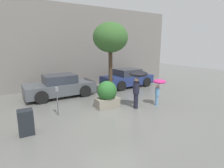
{
  "coord_description": "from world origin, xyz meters",
  "views": [
    {
      "loc": [
        -3.76,
        -6.44,
        3.06
      ],
      "look_at": [
        0.82,
        1.6,
        1.05
      ],
      "focal_mm": 28.0,
      "sensor_mm": 36.0,
      "label": 1
    }
  ],
  "objects_px": {
    "person_adult": "(138,79)",
    "street_tree": "(110,38)",
    "parked_car_near": "(60,86)",
    "parking_meter": "(57,95)",
    "person_child": "(159,85)",
    "planter_box": "(107,94)",
    "parked_car_far": "(127,78)",
    "newspaper_box": "(26,122)"
  },
  "relations": [
    {
      "from": "parking_meter",
      "to": "newspaper_box",
      "type": "bearing_deg",
      "value": -138.54
    },
    {
      "from": "planter_box",
      "to": "newspaper_box",
      "type": "distance_m",
      "value": 3.96
    },
    {
      "from": "street_tree",
      "to": "newspaper_box",
      "type": "xyz_separation_m",
      "value": [
        -4.98,
        -2.82,
        -3.07
      ]
    },
    {
      "from": "street_tree",
      "to": "parking_meter",
      "type": "distance_m",
      "value": 4.71
    },
    {
      "from": "parked_car_near",
      "to": "newspaper_box",
      "type": "relative_size",
      "value": 4.64
    },
    {
      "from": "planter_box",
      "to": "parked_car_far",
      "type": "distance_m",
      "value": 4.95
    },
    {
      "from": "street_tree",
      "to": "person_child",
      "type": "bearing_deg",
      "value": -64.51
    },
    {
      "from": "person_child",
      "to": "parking_meter",
      "type": "relative_size",
      "value": 1.05
    },
    {
      "from": "person_child",
      "to": "street_tree",
      "type": "relative_size",
      "value": 0.31
    },
    {
      "from": "person_child",
      "to": "planter_box",
      "type": "bearing_deg",
      "value": 166.7
    },
    {
      "from": "planter_box",
      "to": "parked_car_far",
      "type": "xyz_separation_m",
      "value": [
        3.58,
        3.42,
        -0.06
      ]
    },
    {
      "from": "parked_car_near",
      "to": "parked_car_far",
      "type": "height_order",
      "value": "same"
    },
    {
      "from": "person_child",
      "to": "street_tree",
      "type": "height_order",
      "value": "street_tree"
    },
    {
      "from": "parked_car_far",
      "to": "parked_car_near",
      "type": "bearing_deg",
      "value": 88.81
    },
    {
      "from": "person_adult",
      "to": "street_tree",
      "type": "bearing_deg",
      "value": 80.27
    },
    {
      "from": "parked_car_far",
      "to": "parking_meter",
      "type": "bearing_deg",
      "value": 114.76
    },
    {
      "from": "parked_car_near",
      "to": "street_tree",
      "type": "distance_m",
      "value": 4.24
    },
    {
      "from": "parked_car_far",
      "to": "parking_meter",
      "type": "relative_size",
      "value": 3.06
    },
    {
      "from": "street_tree",
      "to": "parking_meter",
      "type": "xyz_separation_m",
      "value": [
        -3.6,
        -1.6,
        -2.58
      ]
    },
    {
      "from": "parking_meter",
      "to": "newspaper_box",
      "type": "xyz_separation_m",
      "value": [
        -1.37,
        -1.21,
        -0.49
      ]
    },
    {
      "from": "parked_car_far",
      "to": "newspaper_box",
      "type": "xyz_separation_m",
      "value": [
        -7.38,
        -4.49,
        -0.19
      ]
    },
    {
      "from": "parked_car_near",
      "to": "street_tree",
      "type": "xyz_separation_m",
      "value": [
        2.76,
        -1.43,
        2.88
      ]
    },
    {
      "from": "parked_car_near",
      "to": "parking_meter",
      "type": "bearing_deg",
      "value": 161.94
    },
    {
      "from": "parked_car_near",
      "to": "parking_meter",
      "type": "xyz_separation_m",
      "value": [
        -0.84,
        -3.04,
        0.3
      ]
    },
    {
      "from": "parked_car_near",
      "to": "street_tree",
      "type": "relative_size",
      "value": 0.94
    },
    {
      "from": "person_child",
      "to": "parked_car_near",
      "type": "relative_size",
      "value": 0.33
    },
    {
      "from": "parking_meter",
      "to": "newspaper_box",
      "type": "height_order",
      "value": "parking_meter"
    },
    {
      "from": "parking_meter",
      "to": "person_adult",
      "type": "bearing_deg",
      "value": -14.61
    },
    {
      "from": "planter_box",
      "to": "parked_car_far",
      "type": "bearing_deg",
      "value": 43.65
    },
    {
      "from": "person_child",
      "to": "street_tree",
      "type": "xyz_separation_m",
      "value": [
        -1.32,
        2.78,
        2.43
      ]
    },
    {
      "from": "person_adult",
      "to": "parked_car_near",
      "type": "height_order",
      "value": "person_adult"
    },
    {
      "from": "person_adult",
      "to": "parked_car_near",
      "type": "xyz_separation_m",
      "value": [
        -2.86,
        4.0,
        -0.84
      ]
    },
    {
      "from": "parking_meter",
      "to": "planter_box",
      "type": "bearing_deg",
      "value": -3.25
    },
    {
      "from": "planter_box",
      "to": "parking_meter",
      "type": "distance_m",
      "value": 2.44
    },
    {
      "from": "person_adult",
      "to": "parking_meter",
      "type": "bearing_deg",
      "value": 153.41
    },
    {
      "from": "person_child",
      "to": "parked_car_near",
      "type": "distance_m",
      "value": 5.88
    },
    {
      "from": "person_adult",
      "to": "person_child",
      "type": "xyz_separation_m",
      "value": [
        1.22,
        -0.2,
        -0.39
      ]
    },
    {
      "from": "person_adult",
      "to": "person_child",
      "type": "bearing_deg",
      "value": -21.49
    },
    {
      "from": "person_child",
      "to": "newspaper_box",
      "type": "bearing_deg",
      "value": -170.45
    },
    {
      "from": "planter_box",
      "to": "parked_car_near",
      "type": "height_order",
      "value": "planter_box"
    },
    {
      "from": "planter_box",
      "to": "parked_car_far",
      "type": "height_order",
      "value": "planter_box"
    },
    {
      "from": "person_child",
      "to": "person_adult",
      "type": "bearing_deg",
      "value": 179.65
    }
  ]
}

